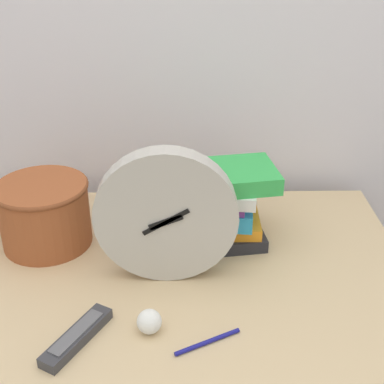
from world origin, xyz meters
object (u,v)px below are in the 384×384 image
object	(u,v)px
desk_clock	(168,216)
tv_remote	(77,337)
book_stack	(211,204)
crumpled_paper_ball	(149,322)
basket	(44,212)
pen	(208,342)

from	to	relation	value
desk_clock	tv_remote	world-z (taller)	desk_clock
book_stack	crumpled_paper_ball	world-z (taller)	book_stack
basket	crumpled_paper_ball	bearing A→B (deg)	-50.02
basket	pen	xyz separation A→B (m)	(0.35, -0.32, -0.07)
pen	basket	bearing A→B (deg)	136.96
pen	desk_clock	bearing A→B (deg)	109.60
pen	tv_remote	bearing A→B (deg)	177.69
basket	book_stack	bearing A→B (deg)	1.72
tv_remote	crumpled_paper_ball	world-z (taller)	crumpled_paper_ball
book_stack	basket	size ratio (longest dim) A/B	1.35
tv_remote	pen	bearing A→B (deg)	-2.31
tv_remote	crumpled_paper_ball	size ratio (longest dim) A/B	3.49
desk_clock	basket	bearing A→B (deg)	155.32
crumpled_paper_ball	pen	size ratio (longest dim) A/B	0.38
basket	tv_remote	world-z (taller)	basket
desk_clock	book_stack	distance (m)	0.17
crumpled_paper_ball	pen	xyz separation A→B (m)	(0.10, -0.03, -0.02)
tv_remote	pen	size ratio (longest dim) A/B	1.34
book_stack	desk_clock	bearing A→B (deg)	-123.05
basket	pen	size ratio (longest dim) A/B	1.75
tv_remote	pen	distance (m)	0.23
basket	pen	world-z (taller)	basket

